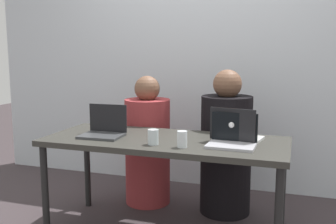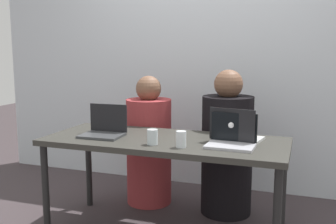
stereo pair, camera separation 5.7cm
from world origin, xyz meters
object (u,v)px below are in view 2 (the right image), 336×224
(laptop_front_right, at_px, (232,139))
(water_glass_right, at_px, (181,140))
(person_on_left, at_px, (149,147))
(person_on_right, at_px, (227,151))
(water_glass_center, at_px, (152,138))
(laptop_back_right, at_px, (236,134))
(laptop_front_left, at_px, (104,129))

(laptop_front_right, relative_size, water_glass_right, 2.92)
(person_on_left, distance_m, person_on_right, 0.68)
(water_glass_center, xyz_separation_m, water_glass_right, (0.20, -0.01, 0.00))
(person_on_right, xyz_separation_m, water_glass_right, (-0.16, -0.74, 0.24))
(laptop_back_right, bearing_deg, laptop_front_right, 100.37)
(person_on_left, bearing_deg, water_glass_center, 102.98)
(person_on_right, relative_size, laptop_front_right, 3.79)
(laptop_front_left, xyz_separation_m, water_glass_right, (0.63, -0.15, -0.00))
(person_on_left, height_order, person_on_right, person_on_right)
(person_on_right, distance_m, laptop_front_left, 1.02)
(person_on_left, relative_size, water_glass_center, 11.03)
(person_on_right, height_order, water_glass_right, person_on_right)
(laptop_front_left, bearing_deg, person_on_left, 77.93)
(person_on_right, relative_size, water_glass_center, 11.67)
(water_glass_right, bearing_deg, person_on_right, 77.98)
(person_on_left, relative_size, water_glass_right, 10.47)
(person_on_right, bearing_deg, laptop_front_right, 119.95)
(laptop_back_right, bearing_deg, water_glass_center, 39.83)
(laptop_front_left, bearing_deg, water_glass_right, -14.86)
(person_on_right, xyz_separation_m, water_glass_center, (-0.36, -0.73, 0.23))
(water_glass_right, bearing_deg, laptop_back_right, 44.42)
(person_on_left, distance_m, water_glass_right, 0.95)
(person_on_left, bearing_deg, water_glass_right, 114.40)
(person_on_right, bearing_deg, laptop_front_left, 53.67)
(person_on_right, distance_m, laptop_front_right, 0.66)
(laptop_front_left, xyz_separation_m, water_glass_center, (0.43, -0.13, -0.00))
(laptop_front_right, bearing_deg, laptop_back_right, 91.58)
(person_on_right, relative_size, water_glass_right, 11.07)
(person_on_left, height_order, water_glass_right, person_on_left)
(person_on_right, distance_m, water_glass_center, 0.85)
(person_on_left, distance_m, water_glass_center, 0.84)
(laptop_front_right, height_order, water_glass_center, laptop_front_right)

